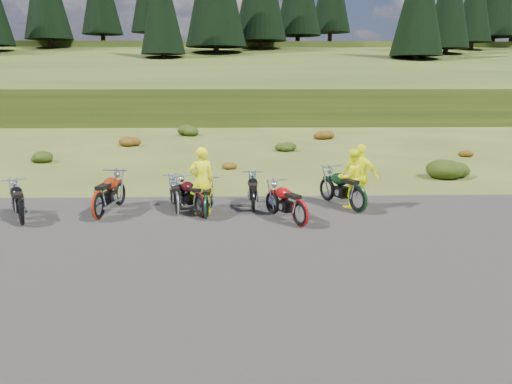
{
  "coord_description": "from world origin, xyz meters",
  "views": [
    {
      "loc": [
        0.19,
        -11.83,
        3.79
      ],
      "look_at": [
        0.57,
        0.88,
        0.88
      ],
      "focal_mm": 35.0,
      "sensor_mm": 36.0,
      "label": 1
    }
  ],
  "objects_px": {
    "motorcycle_0": "(23,226)",
    "motorcycle_3": "(178,216)",
    "person_middle": "(202,182)",
    "motorcycle_7": "(357,213)"
  },
  "relations": [
    {
      "from": "motorcycle_3",
      "to": "person_middle",
      "type": "relative_size",
      "value": 0.98
    },
    {
      "from": "motorcycle_0",
      "to": "motorcycle_7",
      "type": "relative_size",
      "value": 0.89
    },
    {
      "from": "motorcycle_0",
      "to": "person_middle",
      "type": "height_order",
      "value": "person_middle"
    },
    {
      "from": "person_middle",
      "to": "motorcycle_0",
      "type": "bearing_deg",
      "value": -1.66
    },
    {
      "from": "motorcycle_0",
      "to": "motorcycle_3",
      "type": "bearing_deg",
      "value": -105.58
    },
    {
      "from": "motorcycle_0",
      "to": "motorcycle_3",
      "type": "distance_m",
      "value": 4.05
    },
    {
      "from": "motorcycle_7",
      "to": "person_middle",
      "type": "relative_size",
      "value": 1.19
    },
    {
      "from": "motorcycle_7",
      "to": "person_middle",
      "type": "height_order",
      "value": "person_middle"
    },
    {
      "from": "motorcycle_0",
      "to": "motorcycle_7",
      "type": "bearing_deg",
      "value": -112.43
    },
    {
      "from": "motorcycle_3",
      "to": "motorcycle_0",
      "type": "bearing_deg",
      "value": 90.21
    }
  ]
}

